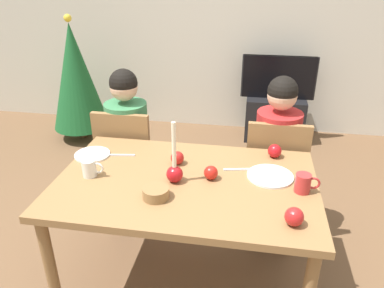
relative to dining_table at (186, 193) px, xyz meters
The scene contains 22 objects.
ground_plane 0.67m from the dining_table, ahead, with size 7.68×7.68×0.00m, color brown.
back_wall 2.68m from the dining_table, 90.00° to the left, with size 6.40×0.10×2.60m, color beige.
dining_table is the anchor object (origin of this frame).
chair_left 0.83m from the dining_table, 132.06° to the left, with size 0.40×0.40×0.90m.
chair_right 0.81m from the dining_table, 49.99° to the left, with size 0.40×0.40×0.90m.
person_left_child 0.85m from the dining_table, 130.58° to the left, with size 0.30×0.30×1.17m.
person_right_child 0.82m from the dining_table, 51.45° to the left, with size 0.30×0.30×1.17m.
tv_stand 2.41m from the dining_table, 75.71° to the left, with size 0.64×0.40×0.48m, color black.
tv 2.37m from the dining_table, 75.72° to the left, with size 0.79×0.05×0.46m.
christmas_tree 2.51m from the dining_table, 128.85° to the left, with size 0.61×0.61×1.36m.
candle_centerpiece 0.16m from the dining_table, 156.44° to the right, with size 0.09×0.09×0.34m.
plate_left 0.65m from the dining_table, 163.32° to the left, with size 0.21×0.21×0.01m, color white.
plate_right 0.47m from the dining_table, 13.51° to the left, with size 0.25×0.25×0.01m, color silver.
mug_left 0.54m from the dining_table, behind, with size 0.12×0.08×0.10m.
mug_right 0.62m from the dining_table, ahead, with size 0.13×0.08×0.10m.
fork_left 0.50m from the dining_table, 154.83° to the left, with size 0.18×0.01×0.01m, color silver.
fork_right 0.33m from the dining_table, 29.28° to the left, with size 0.18×0.01×0.01m, color silver.
bowl_walnuts 0.25m from the dining_table, 121.21° to the right, with size 0.13×0.13×0.06m, color olive.
apple_near_candle 0.18m from the dining_table, 14.48° to the left, with size 0.08×0.08×0.08m, color red.
apple_by_left_plate 0.61m from the dining_table, 36.24° to the left, with size 0.08×0.08×0.08m, color red.
apple_by_right_mug 0.22m from the dining_table, 115.62° to the left, with size 0.08×0.08×0.08m, color #AD1C19.
apple_far_edge 0.63m from the dining_table, 28.35° to the right, with size 0.09×0.09×0.09m, color red.
Camera 1 is at (0.32, -1.67, 1.79)m, focal length 34.49 mm.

